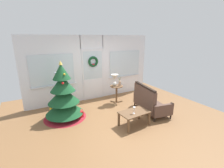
% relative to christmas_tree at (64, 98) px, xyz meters
% --- Properties ---
extents(ground_plane, '(6.76, 6.76, 0.00)m').
position_rel_christmas_tree_xyz_m(ground_plane, '(1.45, -0.94, -0.65)').
color(ground_plane, brown).
extents(back_wall_with_door, '(5.20, 0.19, 2.55)m').
position_rel_christmas_tree_xyz_m(back_wall_with_door, '(1.45, 1.15, 0.63)').
color(back_wall_with_door, white).
rests_on(back_wall_with_door, ground).
extents(christmas_tree, '(1.31, 1.31, 1.82)m').
position_rel_christmas_tree_xyz_m(christmas_tree, '(0.00, 0.00, 0.00)').
color(christmas_tree, '#4C331E').
rests_on(christmas_tree, ground).
extents(settee_sofa, '(0.91, 1.49, 0.96)m').
position_rel_christmas_tree_xyz_m(settee_sofa, '(2.60, -0.98, -0.28)').
color(settee_sofa, black).
rests_on(settee_sofa, ground).
extents(side_table, '(0.50, 0.48, 0.69)m').
position_rel_christmas_tree_xyz_m(side_table, '(2.03, 0.22, -0.16)').
color(side_table, brown).
rests_on(side_table, ground).
extents(table_lamp, '(0.28, 0.28, 0.44)m').
position_rel_christmas_tree_xyz_m(table_lamp, '(1.97, 0.26, 0.32)').
color(table_lamp, silver).
rests_on(table_lamp, side_table).
extents(flower_vase, '(0.11, 0.10, 0.35)m').
position_rel_christmas_tree_xyz_m(flower_vase, '(2.13, 0.16, 0.16)').
color(flower_vase, tan).
rests_on(flower_vase, side_table).
extents(coffee_table, '(0.87, 0.57, 0.43)m').
position_rel_christmas_tree_xyz_m(coffee_table, '(1.64, -1.44, -0.29)').
color(coffee_table, brown).
rests_on(coffee_table, ground).
extents(wine_glass, '(0.08, 0.08, 0.20)m').
position_rel_christmas_tree_xyz_m(wine_glass, '(1.57, -1.52, -0.09)').
color(wine_glass, silver).
rests_on(wine_glass, coffee_table).
extents(gift_box, '(0.21, 0.19, 0.21)m').
position_rel_christmas_tree_xyz_m(gift_box, '(0.41, -0.20, -0.55)').
color(gift_box, red).
rests_on(gift_box, ground).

